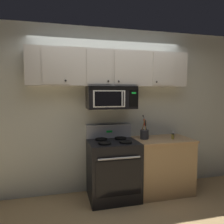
{
  "coord_description": "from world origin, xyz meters",
  "views": [
    {
      "loc": [
        -0.8,
        -2.71,
        1.64
      ],
      "look_at": [
        0.0,
        0.49,
        1.35
      ],
      "focal_mm": 34.12,
      "sensor_mm": 36.0,
      "label": 1
    }
  ],
  "objects_px": {
    "over_range_microwave": "(111,97)",
    "salt_shaker": "(173,134)",
    "utensil_crock_charcoal": "(144,133)",
    "spice_jar": "(173,136)",
    "stove_range": "(113,168)"
  },
  "relations": [
    {
      "from": "over_range_microwave",
      "to": "spice_jar",
      "type": "bearing_deg",
      "value": -10.85
    },
    {
      "from": "over_range_microwave",
      "to": "spice_jar",
      "type": "relative_size",
      "value": 8.12
    },
    {
      "from": "salt_shaker",
      "to": "spice_jar",
      "type": "distance_m",
      "value": 0.12
    },
    {
      "from": "over_range_microwave",
      "to": "salt_shaker",
      "type": "xyz_separation_m",
      "value": [
        1.05,
        -0.08,
        -0.62
      ]
    },
    {
      "from": "over_range_microwave",
      "to": "spice_jar",
      "type": "distance_m",
      "value": 1.18
    },
    {
      "from": "stove_range",
      "to": "over_range_microwave",
      "type": "height_order",
      "value": "over_range_microwave"
    },
    {
      "from": "salt_shaker",
      "to": "spice_jar",
      "type": "height_order",
      "value": "salt_shaker"
    },
    {
      "from": "stove_range",
      "to": "salt_shaker",
      "type": "height_order",
      "value": "stove_range"
    },
    {
      "from": "spice_jar",
      "to": "over_range_microwave",
      "type": "bearing_deg",
      "value": 169.15
    },
    {
      "from": "over_range_microwave",
      "to": "utensil_crock_charcoal",
      "type": "relative_size",
      "value": 1.94
    },
    {
      "from": "salt_shaker",
      "to": "utensil_crock_charcoal",
      "type": "bearing_deg",
      "value": 178.54
    },
    {
      "from": "stove_range",
      "to": "salt_shaker",
      "type": "xyz_separation_m",
      "value": [
        1.05,
        0.03,
        0.49
      ]
    },
    {
      "from": "salt_shaker",
      "to": "stove_range",
      "type": "bearing_deg",
      "value": -178.28
    },
    {
      "from": "stove_range",
      "to": "over_range_microwave",
      "type": "xyz_separation_m",
      "value": [
        -0.0,
        0.12,
        1.11
      ]
    },
    {
      "from": "salt_shaker",
      "to": "spice_jar",
      "type": "xyz_separation_m",
      "value": [
        -0.07,
        -0.1,
        -0.01
      ]
    }
  ]
}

